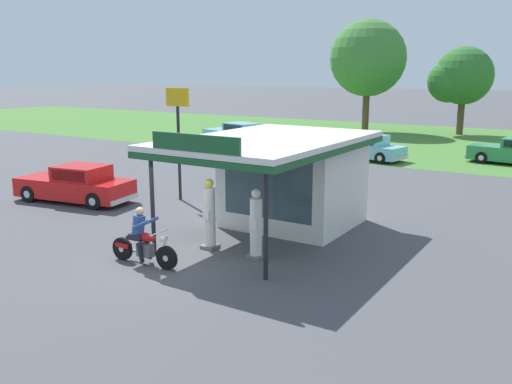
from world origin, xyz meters
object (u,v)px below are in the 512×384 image
at_px(roadside_pole_sign, 178,124).
at_px(parked_car_second_row_spare, 364,148).
at_px(bystander_leaning_by_kiosk, 312,166).
at_px(featured_classic_sedan, 76,185).
at_px(gas_pump_nearside, 210,217).
at_px(parked_car_back_row_far_right, 237,135).
at_px(gas_pump_offside, 256,227).
at_px(motorcycle_with_rider, 142,241).

bearing_deg(roadside_pole_sign, parked_car_second_row_spare, 79.85).
bearing_deg(bystander_leaning_by_kiosk, featured_classic_sedan, -128.12).
relative_size(featured_classic_sedan, roadside_pole_sign, 1.15).
bearing_deg(gas_pump_nearside, parked_car_back_row_far_right, 122.17).
height_order(gas_pump_offside, motorcycle_with_rider, gas_pump_offside).
bearing_deg(roadside_pole_sign, gas_pump_offside, -34.23).
bearing_deg(featured_classic_sedan, roadside_pole_sign, 36.51).
bearing_deg(featured_classic_sedan, parked_car_back_row_far_right, 103.44).
xyz_separation_m(gas_pump_nearside, parked_car_back_row_far_right, (-12.25, 19.48, -0.24)).
distance_m(featured_classic_sedan, parked_car_second_row_spare, 17.20).
height_order(featured_classic_sedan, roadside_pole_sign, roadside_pole_sign).
bearing_deg(motorcycle_with_rider, parked_car_back_row_far_right, 118.22).
distance_m(featured_classic_sedan, bystander_leaning_by_kiosk, 10.33).
relative_size(bystander_leaning_by_kiosk, roadside_pole_sign, 0.35).
bearing_deg(gas_pump_nearside, roadside_pole_sign, 137.73).
bearing_deg(motorcycle_with_rider, featured_classic_sedan, 151.86).
height_order(parked_car_back_row_far_right, bystander_leaning_by_kiosk, parked_car_back_row_far_right).
relative_size(gas_pump_offside, featured_classic_sedan, 0.39).
bearing_deg(bystander_leaning_by_kiosk, parked_car_second_row_spare, 94.36).
distance_m(gas_pump_nearside, parked_car_back_row_far_right, 23.01).
height_order(parked_car_second_row_spare, parked_car_back_row_far_right, parked_car_back_row_far_right).
bearing_deg(parked_car_second_row_spare, roadside_pole_sign, -100.15).
bearing_deg(gas_pump_offside, roadside_pole_sign, 145.77).
xyz_separation_m(gas_pump_offside, featured_classic_sedan, (-9.64, 1.88, -0.24)).
relative_size(gas_pump_nearside, roadside_pole_sign, 0.47).
relative_size(motorcycle_with_rider, roadside_pole_sign, 0.49).
relative_size(parked_car_second_row_spare, roadside_pole_sign, 1.14).
xyz_separation_m(gas_pump_nearside, motorcycle_with_rider, (-0.69, -2.06, -0.30)).
xyz_separation_m(gas_pump_nearside, roadside_pole_sign, (-4.75, 4.32, 2.10)).
bearing_deg(parked_car_back_row_far_right, parked_car_second_row_spare, -7.96).
xyz_separation_m(parked_car_back_row_far_right, bystander_leaning_by_kiosk, (10.59, -9.48, 0.10)).
distance_m(gas_pump_offside, bystander_leaning_by_kiosk, 10.52).
bearing_deg(gas_pump_offside, parked_car_back_row_far_right, 125.40).
bearing_deg(parked_car_second_row_spare, parked_car_back_row_far_right, 172.04).
bearing_deg(roadside_pole_sign, featured_classic_sedan, -143.49).
bearing_deg(gas_pump_offside, bystander_leaning_by_kiosk, 108.05).
distance_m(gas_pump_nearside, roadside_pole_sign, 6.75).
bearing_deg(parked_car_back_row_far_right, gas_pump_offside, -54.60).
height_order(gas_pump_offside, parked_car_second_row_spare, gas_pump_offside).
xyz_separation_m(featured_classic_sedan, roadside_pole_sign, (3.30, 2.44, 2.39)).
bearing_deg(parked_car_back_row_far_right, featured_classic_sedan, -76.56).
distance_m(gas_pump_nearside, parked_car_second_row_spare, 18.23).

